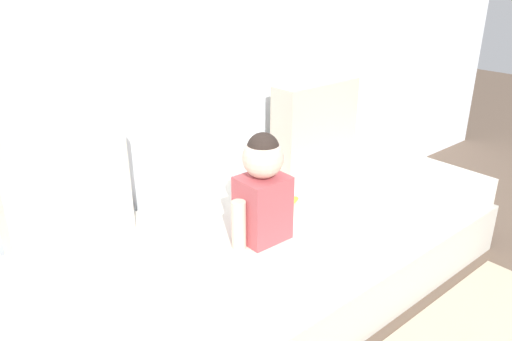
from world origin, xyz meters
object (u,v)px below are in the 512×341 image
Objects in this scene: banana at (285,203)px; throw_pillow_left at (64,185)px; couch at (264,265)px; throw_pillow_right at (315,122)px; toddler at (263,188)px.

throw_pillow_left is at bearing 159.46° from banana.
throw_pillow_right reaches higher than couch.
throw_pillow_left is 2.99× the size of banana.
throw_pillow_right is at bearing 31.36° from banana.
throw_pillow_left is at bearing 142.99° from toddler.
throw_pillow_left is at bearing 152.42° from couch.
throw_pillow_left is at bearing 180.00° from throw_pillow_right.
banana is (-0.52, -0.32, -0.20)m from throw_pillow_right.
couch is 0.29m from banana.
toddler reaches higher than couch.
couch is 14.65× the size of banana.
throw_pillow_left is (-0.68, 0.36, 0.47)m from couch.
throw_pillow_left reaches higher than couch.
throw_pillow_right is 0.64m from banana.
couch is 0.90m from throw_pillow_left.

